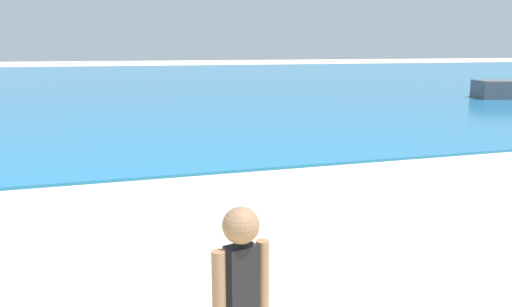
# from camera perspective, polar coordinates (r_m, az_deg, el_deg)

# --- Properties ---
(water) EXTENTS (160.00, 60.00, 0.06)m
(water) POSITION_cam_1_polar(r_m,az_deg,el_deg) (39.20, -13.97, 8.13)
(water) COLOR #1E6B9E
(water) RESTS_ON ground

